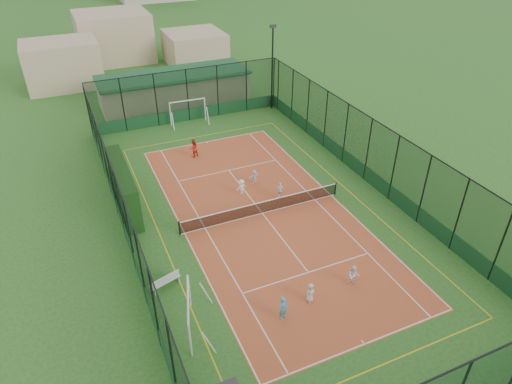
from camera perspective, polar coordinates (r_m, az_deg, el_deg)
ground at (r=31.17m, az=0.79°, el=-2.69°), size 300.00×300.00×0.00m
court_slab at (r=31.17m, az=0.79°, el=-2.68°), size 11.17×23.97×0.01m
tennis_net at (r=30.86m, az=0.80°, el=-1.89°), size 11.67×0.12×1.06m
perimeter_fence at (r=29.78m, az=0.83°, el=1.23°), size 18.12×34.12×5.00m
floodlight_ne at (r=46.22m, az=2.04°, el=15.21°), size 0.60×0.26×8.25m
clubhouse at (r=49.13m, az=-10.17°, el=12.67°), size 15.20×7.20×3.15m
hedge_left at (r=32.37m, az=-16.24°, el=0.59°), size 1.05×7.02×3.07m
white_bench at (r=25.92m, az=-11.31°, el=-10.80°), size 1.81×0.98×0.98m
futsal_goal_near at (r=23.22m, az=-8.30°, el=-14.86°), size 3.44×1.83×2.13m
futsal_goal_far at (r=44.23m, az=-8.50°, el=9.89°), size 3.51×1.15×2.24m
child_near_left at (r=24.80m, az=6.82°, el=-12.38°), size 0.65×0.50×1.18m
child_near_mid at (r=23.73m, az=3.44°, el=-14.28°), size 0.62×0.50×1.47m
child_near_right at (r=26.04m, az=12.08°, el=-10.17°), size 0.79×0.76×1.29m
child_far_left at (r=32.87m, az=-1.82°, el=0.64°), size 0.84×0.58×1.19m
child_far_right at (r=32.39m, az=3.00°, el=0.18°), size 0.79×0.43×1.29m
child_far_back at (r=34.12m, az=-0.21°, el=1.91°), size 1.10×0.65×1.13m
coach at (r=38.07m, az=-7.83°, el=5.47°), size 0.93×0.83×1.58m
tennis_balls at (r=32.34m, az=0.29°, el=-1.12°), size 5.33×1.28×0.07m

